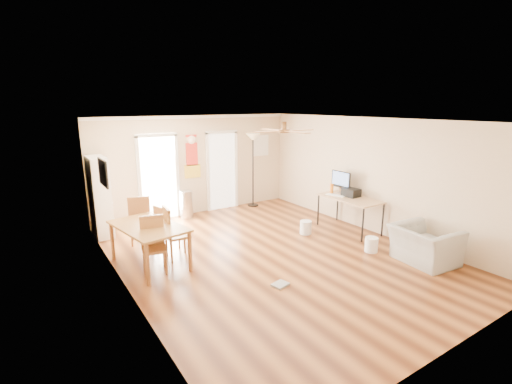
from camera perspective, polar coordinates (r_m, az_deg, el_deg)
floor at (r=7.34m, az=2.60°, el=-9.69°), size 7.00×7.00×0.00m
ceiling at (r=6.75m, az=2.84°, el=11.03°), size 5.50×7.00×0.00m
wall_back at (r=9.92m, az=-9.22°, el=4.14°), size 5.50×0.04×2.60m
wall_front at (r=4.70m, az=28.84°, el=-8.08°), size 5.50×0.04×2.60m
wall_left at (r=5.81m, az=-19.87°, el=-3.21°), size 0.04×7.00×2.60m
wall_right at (r=8.80m, az=17.42°, el=2.49°), size 0.04×7.00×2.60m
crown_molding at (r=6.75m, az=2.84°, el=10.69°), size 5.50×7.00×0.08m
kitchen_doorway at (r=9.58m, az=-14.87°, el=2.00°), size 0.90×0.10×2.10m
bathroom_doorway at (r=10.27m, az=-5.32°, el=3.16°), size 0.80×0.10×2.10m
wall_decal at (r=9.82m, az=-9.90°, el=5.49°), size 0.46×0.03×1.10m
ac_grille at (r=10.83m, az=0.78°, el=7.23°), size 0.50×0.04×0.60m
framed_poster at (r=7.07m, az=-22.64°, el=2.77°), size 0.04×0.66×0.48m
ceiling_fan at (r=6.52m, az=4.39°, el=9.42°), size 1.24×1.24×0.20m
bookshelf at (r=8.82m, az=-23.08°, el=-0.68°), size 0.52×0.86×1.78m
dining_table at (r=7.03m, az=-16.16°, el=-7.94°), size 1.17×1.67×0.77m
dining_chair_right_a at (r=7.68m, az=-13.57°, el=-5.35°), size 0.46×0.46×0.91m
dining_chair_right_b at (r=7.17m, az=-12.06°, el=-6.20°), size 0.46×0.46×1.02m
dining_chair_near at (r=6.67m, az=-15.54°, el=-8.08°), size 0.49×0.49×0.99m
dining_chair_far at (r=8.15m, az=-17.53°, el=-4.02°), size 0.53×0.53×1.04m
trash_can at (r=9.67m, az=-10.73°, el=-1.89°), size 0.39×0.39×0.72m
torchiere_lamp at (r=10.47m, az=-0.47°, el=3.37°), size 0.50×0.50×2.08m
computer_desk at (r=8.83m, az=14.23°, el=-3.33°), size 0.73×1.46×0.78m
imac at (r=9.06m, az=13.00°, el=1.47°), size 0.15×0.58×0.54m
keyboard at (r=8.85m, az=12.22°, el=-0.49°), size 0.29×0.47×0.02m
printer at (r=8.85m, az=14.53°, el=-0.08°), size 0.33×0.37×0.18m
orange_bottle at (r=9.06m, az=11.64°, el=0.55°), size 0.10×0.10×0.23m
wastebasket_a at (r=8.47m, az=7.71°, el=-5.46°), size 0.33×0.33×0.30m
wastebasket_b at (r=7.78m, az=17.45°, el=-7.79°), size 0.33×0.33×0.30m
floor_cloth at (r=6.20m, az=3.77°, el=-14.14°), size 0.30×0.26×0.04m
armchair at (r=7.56m, az=24.65°, el=-7.48°), size 1.03×1.15×0.69m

